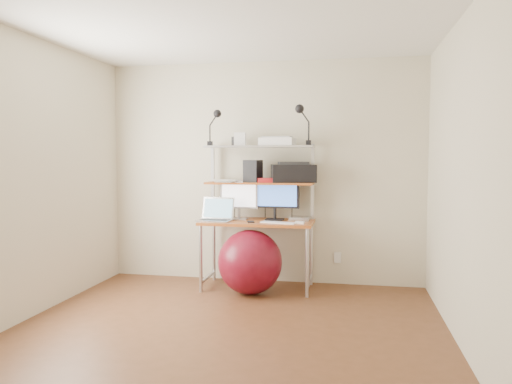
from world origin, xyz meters
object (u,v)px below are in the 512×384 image
monitor_silver (239,197)px  exercise_ball (250,262)px  printer (293,173)px  laptop (217,216)px  monitor_black (275,196)px

monitor_silver → exercise_ball: (0.19, -0.32, -0.65)m
monitor_silver → printer: (0.59, 0.09, 0.27)m
laptop → printer: (0.80, 0.26, 0.46)m
monitor_silver → monitor_black: bearing=0.2°
monitor_silver → laptop: 0.33m
monitor_black → exercise_ball: (-0.21, -0.33, -0.67)m
laptop → printer: printer is taller
monitor_silver → printer: bearing=7.2°
monitor_black → laptop: bearing=-161.5°
printer → monitor_silver: bearing=175.4°
monitor_black → laptop: (-0.61, -0.18, -0.21)m
printer → monitor_black: bearing=-170.8°
laptop → monitor_silver: bearing=45.3°
laptop → printer: bearing=24.6°
monitor_silver → laptop: monitor_silver is taller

